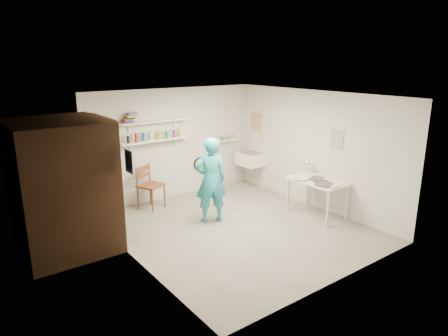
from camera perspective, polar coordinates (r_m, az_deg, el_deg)
floor at (r=7.40m, az=1.87°, el=-8.60°), size 4.00×4.50×0.02m
ceiling at (r=6.79m, az=2.05°, el=10.40°), size 4.00×4.50×0.02m
wall_back at (r=8.83m, az=-7.22°, el=3.50°), size 4.00×0.02×2.40m
wall_front at (r=5.50m, az=16.82°, el=-4.39°), size 4.00×0.02×2.40m
wall_left at (r=6.01m, az=-13.25°, el=-2.45°), size 0.02×4.50×2.40m
wall_right at (r=8.37m, az=12.80°, el=2.58°), size 0.02×4.50×2.40m
doorway_recess at (r=7.01m, az=-16.46°, el=-1.83°), size 0.02×0.90×2.00m
corridor_box at (r=6.80m, az=-22.09°, el=-2.42°), size 1.40×1.50×2.10m
door_lintel at (r=6.79m, az=-16.97°, el=6.70°), size 0.06×1.05×0.10m
door_jamb_near at (r=6.57m, az=-14.76°, el=-2.85°), size 0.06×0.10×2.00m
door_jamb_far at (r=7.47m, az=-17.67°, el=-0.88°), size 0.06×0.10×2.00m
shelf_lower at (r=8.46m, az=-9.77°, el=3.92°), size 1.50×0.22×0.03m
shelf_upper at (r=8.39m, az=-9.90°, el=6.59°), size 1.50×0.22×0.03m
ledge_shelf at (r=9.50m, az=0.18°, el=3.96°), size 0.70×0.14×0.03m
poster_left at (r=5.96m, az=-13.46°, el=0.91°), size 0.01×0.28×0.36m
poster_right_a at (r=9.53m, az=4.61°, el=6.58°), size 0.01×0.34×0.42m
poster_right_b at (r=7.95m, az=15.82°, el=3.93°), size 0.01×0.30×0.38m
belfast_sink at (r=9.47m, az=3.82°, el=1.30°), size 0.48×0.60×0.30m
man at (r=7.43m, az=-1.92°, el=-1.76°), size 0.69×0.56×1.62m
wall_clock at (r=7.48m, az=-3.30°, el=0.50°), size 0.29×0.13×0.29m
wooden_chair at (r=8.31m, az=-10.42°, el=-2.45°), size 0.60×0.59×0.98m
work_table at (r=8.04m, az=13.12°, el=-4.16°), size 0.65×1.09×0.73m
desk_lamp at (r=8.28m, az=11.90°, el=0.69°), size 0.14×0.14×0.14m
spray_cans at (r=8.44m, az=-9.80°, el=4.58°), size 1.29×0.06×0.17m
book_stack at (r=8.15m, az=-13.34°, el=6.96°), size 0.30×0.14×0.20m
ledge_pots at (r=9.48m, az=0.18°, el=4.32°), size 0.48×0.07×0.09m
papers at (r=7.93m, az=13.29°, el=-1.58°), size 0.30×0.22×0.03m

